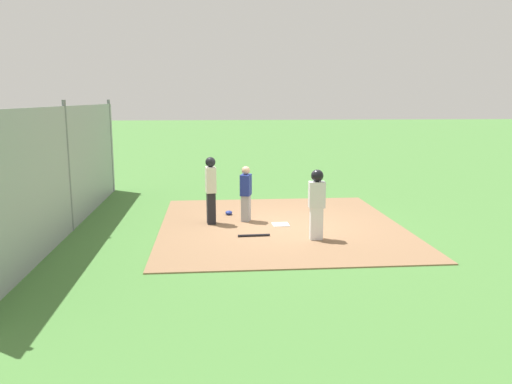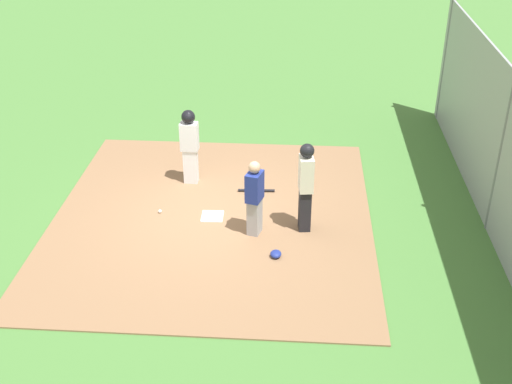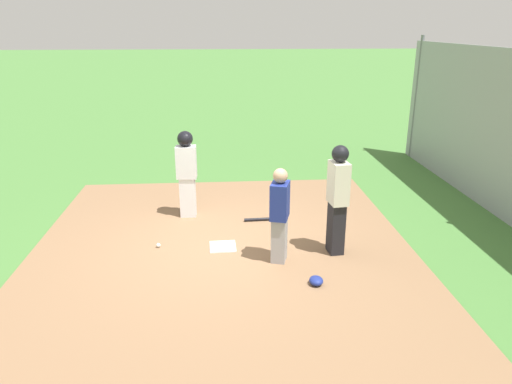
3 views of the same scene
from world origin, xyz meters
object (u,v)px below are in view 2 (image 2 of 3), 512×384
at_px(catcher, 255,197).
at_px(home_plate, 212,216).
at_px(baseball_bat, 256,190).
at_px(catcher_mask, 276,254).
at_px(runner, 190,142).
at_px(baseball, 160,211).
at_px(umpire, 306,185).

bearing_deg(catcher, home_plate, -14.59).
height_order(baseball_bat, catcher_mask, catcher_mask).
bearing_deg(catcher_mask, runner, 35.33).
relative_size(home_plate, runner, 0.26).
bearing_deg(baseball, umpire, -97.54).
bearing_deg(home_plate, runner, 23.91).
relative_size(runner, baseball_bat, 2.14).
distance_m(home_plate, baseball_bat, 1.38).
xyz_separation_m(catcher, baseball, (0.61, 1.99, -0.75)).
relative_size(umpire, baseball, 24.60).
height_order(runner, baseball, runner).
xyz_separation_m(catcher_mask, baseball, (1.42, 2.44, -0.02)).
relative_size(baseball_bat, baseball, 10.74).
height_order(home_plate, runner, runner).
bearing_deg(umpire, runner, -42.20).
distance_m(catcher, umpire, 1.00).
relative_size(catcher, runner, 0.90).
bearing_deg(catcher_mask, home_plate, 45.07).
height_order(catcher, runner, runner).
bearing_deg(catcher_mask, baseball, 59.80).
bearing_deg(baseball_bat, home_plate, 51.24).
xyz_separation_m(catcher, umpire, (0.22, -0.96, 0.18)).
relative_size(home_plate, catcher_mask, 1.83).
relative_size(catcher, umpire, 0.84).
bearing_deg(baseball, runner, -17.05).
bearing_deg(runner, baseball, -14.73).
distance_m(catcher, baseball, 2.21).
distance_m(umpire, baseball_bat, 2.00).
bearing_deg(baseball_bat, catcher, 90.25).
relative_size(home_plate, baseball_bat, 0.55).
bearing_deg(home_plate, umpire, -99.61).
xyz_separation_m(umpire, runner, (1.80, 2.52, 0.01)).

